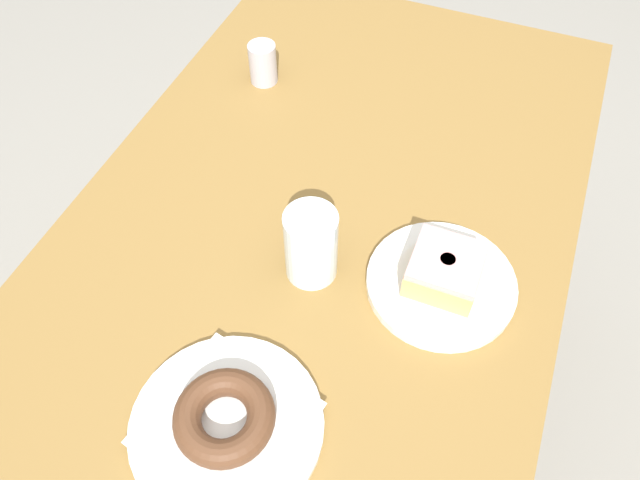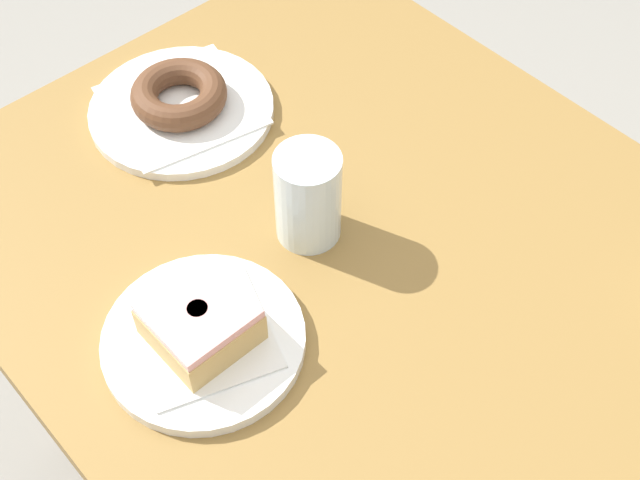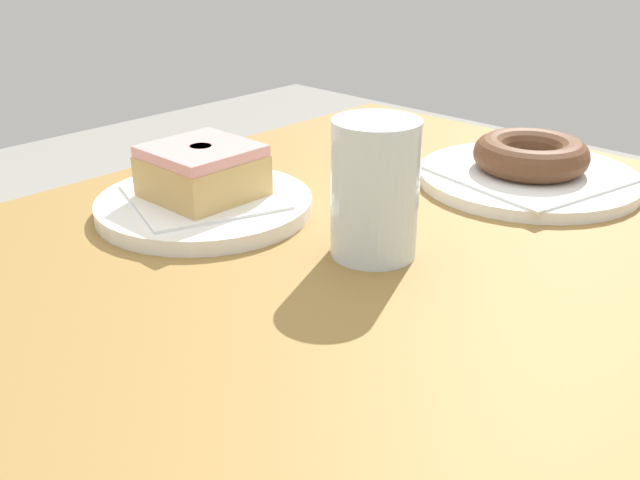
{
  "view_description": "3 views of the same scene",
  "coord_description": "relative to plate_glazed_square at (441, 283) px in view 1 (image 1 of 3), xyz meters",
  "views": [
    {
      "loc": [
        0.61,
        0.22,
        1.48
      ],
      "look_at": [
        0.12,
        0.03,
        0.78
      ],
      "focal_mm": 34.64,
      "sensor_mm": 36.0,
      "label": 1
    },
    {
      "loc": [
        -0.31,
        0.42,
        1.5
      ],
      "look_at": [
        0.11,
        0.04,
        0.77
      ],
      "focal_mm": 47.55,
      "sensor_mm": 36.0,
      "label": 2
    },
    {
      "loc": [
        -0.3,
        -0.34,
        1.01
      ],
      "look_at": [
        0.1,
        0.04,
        0.76
      ],
      "focal_mm": 41.48,
      "sensor_mm": 36.0,
      "label": 3
    }
  ],
  "objects": [
    {
      "name": "ground_plane",
      "position": [
        -0.11,
        -0.21,
        -0.75
      ],
      "size": [
        6.0,
        6.0,
        0.0
      ],
      "primitive_type": "plane",
      "color": "gray"
    },
    {
      "name": "table",
      "position": [
        -0.11,
        -0.21,
        -0.11
      ],
      "size": [
        1.14,
        0.75,
        0.74
      ],
      "color": "olive",
      "rests_on": "ground_plane"
    },
    {
      "name": "plate_glazed_square",
      "position": [
        0.0,
        0.0,
        0.0
      ],
      "size": [
        0.21,
        0.21,
        0.02
      ],
      "primitive_type": "cylinder",
      "color": "white",
      "rests_on": "table"
    },
    {
      "name": "napkin_glazed_square",
      "position": [
        0.0,
        0.0,
        0.01
      ],
      "size": [
        0.17,
        0.17,
        0.0
      ],
      "primitive_type": "cube",
      "rotation": [
        0.0,
        0.0,
        -0.35
      ],
      "color": "white",
      "rests_on": "plate_glazed_square"
    },
    {
      "name": "donut_glazed_square",
      "position": [
        0.0,
        -0.0,
        0.04
      ],
      "size": [
        0.1,
        0.1,
        0.05
      ],
      "color": "tan",
      "rests_on": "napkin_glazed_square"
    },
    {
      "name": "plate_chocolate_ring",
      "position": [
        0.29,
        -0.19,
        -0.0
      ],
      "size": [
        0.24,
        0.24,
        0.01
      ],
      "primitive_type": "cylinder",
      "color": "white",
      "rests_on": "table"
    },
    {
      "name": "napkin_chocolate_ring",
      "position": [
        0.29,
        -0.19,
        0.01
      ],
      "size": [
        0.21,
        0.21,
        0.0
      ],
      "primitive_type": "cube",
      "rotation": [
        0.0,
        0.0,
        -0.21
      ],
      "color": "white",
      "rests_on": "plate_chocolate_ring"
    },
    {
      "name": "donut_chocolate_ring",
      "position": [
        0.29,
        -0.19,
        0.03
      ],
      "size": [
        0.12,
        0.12,
        0.03
      ],
      "primitive_type": "torus",
      "color": "brown",
      "rests_on": "napkin_chocolate_ring"
    },
    {
      "name": "water_glass",
      "position": [
        0.04,
        -0.18,
        0.05
      ],
      "size": [
        0.07,
        0.07,
        0.12
      ],
      "primitive_type": "cylinder",
      "color": "silver",
      "rests_on": "table"
    },
    {
      "name": "sugar_jar",
      "position": [
        -0.32,
        -0.42,
        0.03
      ],
      "size": [
        0.05,
        0.05,
        0.08
      ],
      "primitive_type": "cylinder",
      "color": "#B3AFBA",
      "rests_on": "table"
    }
  ]
}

